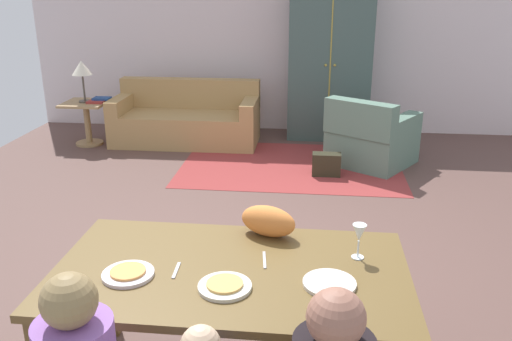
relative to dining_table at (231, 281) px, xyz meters
The scene contains 21 objects.
ground_plane 2.27m from the dining_table, 90.27° to the left, with size 7.49×6.65×0.02m, color brown.
back_wall 5.57m from the dining_table, 90.10° to the left, with size 7.49×0.10×2.70m, color silver.
dining_table is the anchor object (origin of this frame).
plate_near_man 0.50m from the dining_table, 165.96° to the right, with size 0.25×0.25×0.02m, color silver.
pizza_near_man 0.50m from the dining_table, 165.96° to the right, with size 0.17×0.17×0.01m, color #E0974A.
plate_near_child 0.20m from the dining_table, 90.00° to the right, with size 0.25×0.25×0.02m, color silver.
pizza_near_child 0.20m from the dining_table, 90.00° to the right, with size 0.17×0.17×0.01m, color #DBA853.
plate_near_woman 0.50m from the dining_table, 11.77° to the right, with size 0.25×0.25×0.02m, color silver.
wine_glass 0.68m from the dining_table, 15.99° to the left, with size 0.07×0.07×0.19m.
fork 0.28m from the dining_table, 169.19° to the right, with size 0.02×0.15×0.01m, color silver.
knife 0.20m from the dining_table, 32.48° to the left, with size 0.01×0.17×0.01m, color silver.
cat 0.45m from the dining_table, 68.99° to the left, with size 0.32×0.16×0.17m, color orange.
area_rug 3.87m from the dining_table, 88.03° to the left, with size 2.60×1.80×0.01m, color #963332.
couch 4.87m from the dining_table, 105.96° to the left, with size 1.94×0.86×0.82m.
armchair 4.12m from the dining_table, 74.96° to the left, with size 1.18×1.19×0.82m.
armoire 5.18m from the dining_table, 83.62° to the left, with size 1.10×0.59×2.10m.
side_table 5.14m from the dining_table, 120.82° to the left, with size 0.56×0.56×0.58m.
table_lamp 5.14m from the dining_table, 120.82° to the left, with size 0.26×0.26×0.54m.
book_lower 5.02m from the dining_table, 119.40° to the left, with size 0.22×0.16×0.03m, color #9F312E.
book_upper 5.07m from the dining_table, 118.47° to the left, with size 0.22×0.16×0.03m, color navy.
handbag 3.59m from the dining_table, 81.18° to the left, with size 0.32×0.16×0.26m, color #2C2A1A.
Camera 1 is at (0.39, -3.73, 2.10)m, focal length 37.73 mm.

